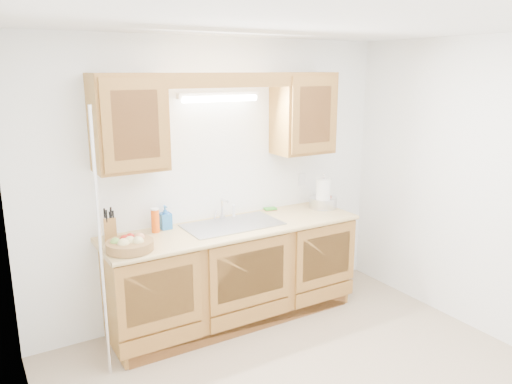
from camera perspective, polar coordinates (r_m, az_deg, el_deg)
room at (r=3.31m, az=7.21°, el=-3.40°), size 3.52×3.50×2.50m
base_cabinets at (r=4.53m, az=-2.59°, el=-9.36°), size 2.20×0.60×0.86m
countertop at (r=4.37m, az=-2.56°, el=-4.11°), size 2.30×0.63×0.04m
upper_cabinet_left at (r=4.00m, az=-14.38°, el=7.67°), size 0.55×0.33×0.75m
upper_cabinet_right at (r=4.74m, az=5.40°, el=8.94°), size 0.55×0.33×0.75m
valance at (r=4.16m, az=-2.78°, el=12.66°), size 2.20×0.05×0.12m
fluorescent_fixture at (r=4.37m, az=-4.19°, el=10.81°), size 0.76×0.08×0.08m
sink at (r=4.40m, az=-2.68°, el=-4.68°), size 0.84×0.46×0.36m
wire_shelf_pole at (r=3.70m, az=-17.31°, el=-6.12°), size 0.03×0.03×2.00m
outlet_plate at (r=5.04m, az=5.27°, el=1.46°), size 0.08×0.01×0.12m
fruit_basket at (r=3.88m, az=-14.24°, el=-5.79°), size 0.37×0.37×0.11m
knife_block at (r=4.10m, az=-16.32°, el=-4.11°), size 0.13×0.17×0.28m
orange_canister at (r=4.24m, az=-11.44°, el=-3.19°), size 0.08×0.08×0.21m
soap_bottle at (r=4.31m, az=-10.32°, el=-2.85°), size 0.09×0.10×0.20m
sponge at (r=4.83m, az=1.64°, el=-1.97°), size 0.13×0.09×0.02m
paper_towel at (r=4.86m, az=7.70°, el=-0.28°), size 0.17×0.17×0.36m
apple_bowl at (r=4.94m, az=7.68°, el=-1.11°), size 0.33×0.33×0.14m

